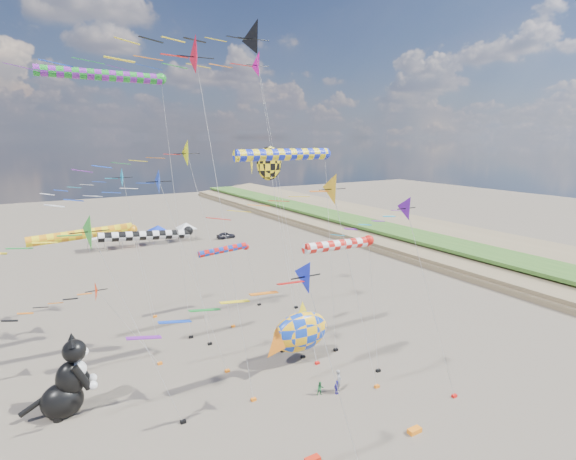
% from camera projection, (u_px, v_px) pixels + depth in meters
% --- Properties ---
extents(delta_kite_0, '(11.58, 2.26, 16.19)m').
position_uv_depth(delta_kite_0, '(332.00, 193.00, 28.05)').
color(delta_kite_0, gold).
rests_on(delta_kite_0, ground).
extents(delta_kite_1, '(14.29, 3.03, 27.37)m').
position_uv_depth(delta_kite_1, '(257.00, 41.00, 35.26)').
color(delta_kite_1, black).
rests_on(delta_kite_1, ground).
extents(delta_kite_2, '(10.69, 2.27, 14.31)m').
position_uv_depth(delta_kite_2, '(96.00, 237.00, 24.40)').
color(delta_kite_2, '#1E9A16').
rests_on(delta_kite_2, ground).
extents(delta_kite_3, '(16.08, 2.66, 26.26)m').
position_uv_depth(delta_kite_3, '(252.00, 66.00, 41.32)').
color(delta_kite_3, '#DD0792').
rests_on(delta_kite_3, ground).
extents(delta_kite_4, '(10.04, 1.87, 16.36)m').
position_uv_depth(delta_kite_4, '(157.00, 185.00, 30.13)').
color(delta_kite_4, '#153ABF').
rests_on(delta_kite_4, ground).
extents(delta_kite_5, '(9.47, 1.64, 14.85)m').
position_uv_depth(delta_kite_5, '(412.00, 216.00, 26.68)').
color(delta_kite_5, '#561194').
rests_on(delta_kite_5, ground).
extents(delta_kite_6, '(10.05, 1.59, 13.34)m').
position_uv_depth(delta_kite_6, '(289.00, 285.00, 18.89)').
color(delta_kite_6, '#1121C9').
rests_on(delta_kite_6, ground).
extents(delta_kite_7, '(9.33, 1.77, 7.92)m').
position_uv_depth(delta_kite_7, '(94.00, 297.00, 33.08)').
color(delta_kite_7, red).
rests_on(delta_kite_7, ground).
extents(delta_kite_8, '(11.80, 2.45, 24.00)m').
position_uv_depth(delta_kite_8, '(187.00, 59.00, 25.18)').
color(delta_kite_8, red).
rests_on(delta_kite_8, ground).
extents(delta_kite_9, '(8.72, 2.08, 15.62)m').
position_uv_depth(delta_kite_9, '(114.00, 180.00, 41.92)').
color(delta_kite_9, '#1090C7').
rests_on(delta_kite_9, ground).
extents(delta_kite_10, '(12.68, 2.58, 18.20)m').
position_uv_depth(delta_kite_10, '(178.00, 156.00, 38.18)').
color(delta_kite_10, '#F6FF0A').
rests_on(delta_kite_10, ground).
extents(windsock_0, '(6.89, 0.71, 7.21)m').
position_uv_depth(windsock_0, '(226.00, 250.00, 46.34)').
color(windsock_0, red).
rests_on(windsock_0, ground).
extents(windsock_1, '(7.28, 0.77, 11.25)m').
position_uv_depth(windsock_1, '(342.00, 245.00, 31.38)').
color(windsock_1, red).
rests_on(windsock_1, ground).
extents(windsock_2, '(9.26, 0.90, 17.41)m').
position_uv_depth(windsock_2, '(288.00, 155.00, 33.16)').
color(windsock_2, '#1427CD').
rests_on(windsock_2, ground).
extents(windsock_3, '(8.69, 0.78, 10.97)m').
position_uv_depth(windsock_3, '(151.00, 236.00, 35.72)').
color(windsock_3, black).
rests_on(windsock_3, ground).
extents(windsock_4, '(9.71, 0.86, 10.85)m').
position_uv_depth(windsock_4, '(87.00, 234.00, 36.90)').
color(windsock_4, orange).
rests_on(windsock_4, ground).
extents(windsock_5, '(10.69, 0.87, 23.25)m').
position_uv_depth(windsock_5, '(108.00, 77.00, 34.13)').
color(windsock_5, '#1A9025').
rests_on(windsock_5, ground).
extents(angelfish_kite, '(3.74, 3.02, 17.51)m').
position_uv_depth(angelfish_kite, '(267.00, 165.00, 35.06)').
color(angelfish_kite, yellow).
rests_on(angelfish_kite, ground).
extents(cat_inflatable, '(4.28, 2.47, 5.51)m').
position_uv_depth(cat_inflatable, '(65.00, 376.00, 29.64)').
color(cat_inflatable, black).
rests_on(cat_inflatable, ground).
extents(fish_inflatable, '(6.78, 3.52, 5.24)m').
position_uv_depth(fish_inflatable, '(300.00, 332.00, 36.49)').
color(fish_inflatable, '#123AB7').
rests_on(fish_inflatable, ground).
extents(person_adult, '(0.74, 0.73, 1.73)m').
position_uv_depth(person_adult, '(339.00, 381.00, 32.55)').
color(person_adult, gray).
rests_on(person_adult, ground).
extents(child_green, '(0.56, 0.47, 1.04)m').
position_uv_depth(child_green, '(320.00, 388.00, 32.19)').
color(child_green, '#217438').
rests_on(child_green, ground).
extents(child_blue, '(0.65, 0.40, 1.03)m').
position_uv_depth(child_blue, '(337.00, 387.00, 32.36)').
color(child_blue, '#2E23AD').
rests_on(child_blue, ground).
extents(kite_bag_0, '(0.90, 0.44, 0.30)m').
position_uv_depth(kite_bag_0, '(285.00, 349.00, 39.02)').
color(kite_bag_0, black).
rests_on(kite_bag_0, ground).
extents(kite_bag_1, '(0.90, 0.44, 0.30)m').
position_uv_depth(kite_bag_1, '(415.00, 431.00, 28.15)').
color(kite_bag_1, orange).
rests_on(kite_bag_1, ground).
extents(kite_bag_2, '(0.90, 0.44, 0.30)m').
position_uv_depth(kite_bag_2, '(311.00, 327.00, 43.52)').
color(kite_bag_2, blue).
rests_on(kite_bag_2, ground).
extents(kite_bag_3, '(0.90, 0.44, 0.30)m').
position_uv_depth(kite_bag_3, '(313.00, 460.00, 25.58)').
color(kite_bag_3, red).
rests_on(kite_bag_3, ground).
extents(tent_row, '(19.20, 4.20, 3.80)m').
position_uv_depth(tent_row, '(143.00, 228.00, 76.39)').
color(tent_row, white).
rests_on(tent_row, ground).
extents(parked_car, '(3.48, 1.51, 1.17)m').
position_uv_depth(parked_car, '(226.00, 235.00, 82.35)').
color(parked_car, '#26262D').
rests_on(parked_car, ground).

